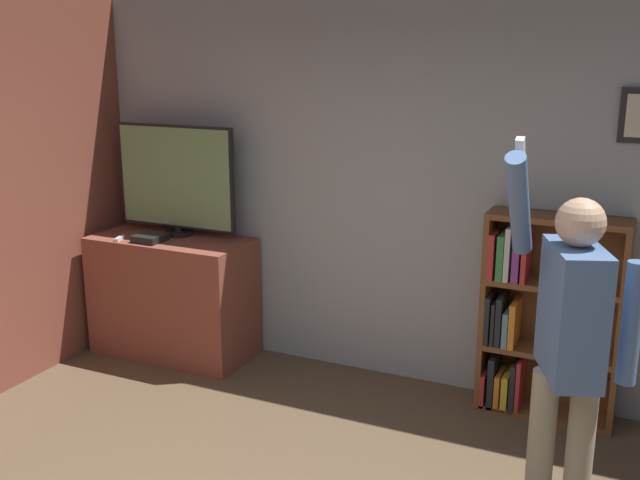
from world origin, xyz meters
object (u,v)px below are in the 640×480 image
(person, at_px, (570,337))
(game_console, at_px, (150,238))
(television, at_px, (176,179))
(bookshelf, at_px, (536,318))

(person, bearing_deg, game_console, -127.34)
(game_console, xyz_separation_m, person, (3.10, -0.91, 0.08))
(television, relative_size, game_console, 4.81)
(television, xyz_separation_m, person, (3.02, -1.16, -0.33))
(television, bearing_deg, person, -21.02)
(game_console, relative_size, bookshelf, 0.16)
(person, bearing_deg, television, -131.99)
(game_console, xyz_separation_m, bookshelf, (2.77, 0.32, -0.30))
(game_console, bearing_deg, person, -16.36)
(game_console, distance_m, person, 3.23)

